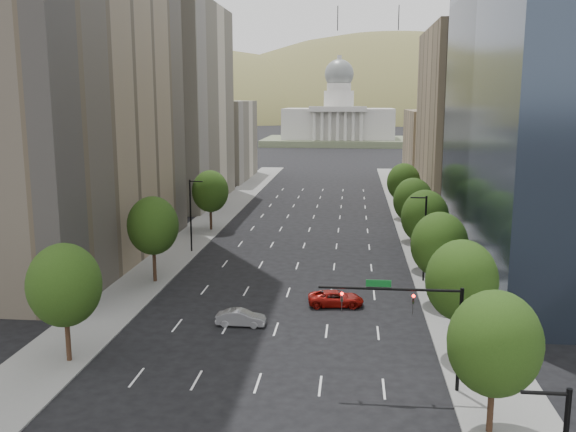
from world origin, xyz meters
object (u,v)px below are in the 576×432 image
(traffic_signal, at_px, (421,315))
(car_red_far, at_px, (336,298))
(capitol, at_px, (338,123))
(car_silver, at_px, (241,318))

(traffic_signal, xyz_separation_m, car_red_far, (-5.79, 16.45, -4.47))
(traffic_signal, height_order, car_red_far, traffic_signal)
(traffic_signal, xyz_separation_m, capitol, (-10.53, 219.71, 3.40))
(capitol, bearing_deg, car_red_far, -88.66)
(car_silver, xyz_separation_m, car_red_far, (7.74, 5.91, 0.02))
(car_red_far, bearing_deg, car_silver, 122.39)
(traffic_signal, relative_size, car_silver, 2.21)
(car_silver, bearing_deg, car_red_far, -52.43)
(traffic_signal, bearing_deg, car_red_far, 109.39)
(capitol, bearing_deg, traffic_signal, -87.26)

